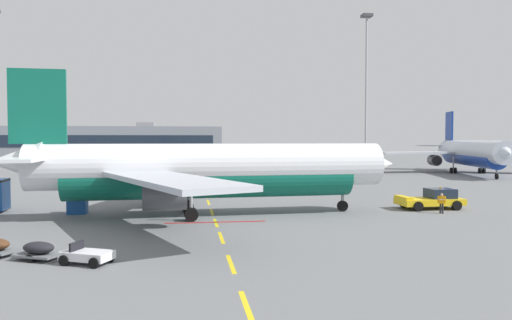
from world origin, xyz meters
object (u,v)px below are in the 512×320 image
Objects in this scene: pushback_tug at (432,199)px; airliner_mid_left at (470,153)px; uld_cargo_container at (78,205)px; airliner_foreground at (205,170)px; baggage_train at (17,248)px; apron_light_mast_far at (366,78)px; ground_crew_worker at (442,202)px.

airliner_mid_left reaches higher than pushback_tug.
pushback_tug is 3.71× the size of uld_cargo_container.
airliner_foreground is 3.13× the size of baggage_train.
airliner_mid_left reaches higher than baggage_train.
apron_light_mast_far reaches higher than baggage_train.
uld_cargo_container is at bearing 90.63° from baggage_train.
pushback_tug is 35.71m from baggage_train.
baggage_train is at bearing -125.99° from apron_light_mast_far.
pushback_tug is 53.10m from airliner_mid_left.
airliner_mid_left is 1.22× the size of apron_light_mast_far.
airliner_foreground is 1.20× the size of apron_light_mast_far.
airliner_foreground is at bearing 51.64° from baggage_train.
ground_crew_worker is at bearing -123.81° from airliner_mid_left.
airliner_foreground is at bearing -139.26° from airliner_mid_left.
baggage_train is 16.60m from uld_cargo_container.
uld_cargo_container is (-31.94, 4.43, -0.22)m from ground_crew_worker.
uld_cargo_container is at bearing -135.78° from apron_light_mast_far.
uld_cargo_container is at bearing -146.36° from airliner_mid_left.
apron_light_mast_far is at bearing 54.01° from baggage_train.
apron_light_mast_far reaches higher than ground_crew_worker.
airliner_mid_left is at bearing 42.98° from baggage_train.
ground_crew_worker is (31.76, 12.17, 0.49)m from baggage_train.
airliner_foreground is 18.02m from baggage_train.
airliner_foreground is at bearing -176.76° from pushback_tug.
baggage_train is 6.76× the size of uld_cargo_container.
apron_light_mast_far is (-21.20, -1.25, 13.62)m from airliner_mid_left.
apron_light_mast_far is at bearing 54.79° from airliner_foreground.
uld_cargo_container is (-32.54, 1.52, -0.10)m from pushback_tug.
uld_cargo_container is at bearing 166.26° from airliner_foreground.
ground_crew_worker is 32.25m from uld_cargo_container.
apron_light_mast_far is (9.22, 42.16, 16.77)m from pushback_tug.
airliner_mid_left reaches higher than uld_cargo_container.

